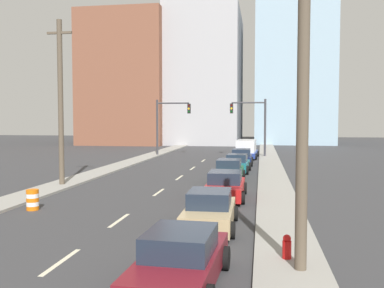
% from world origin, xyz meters
% --- Properties ---
extents(sidewalk_left, '(2.06, 96.56, 0.13)m').
position_xyz_m(sidewalk_left, '(-6.61, 48.28, 0.07)').
color(sidewalk_left, gray).
rests_on(sidewalk_left, ground).
extents(sidewalk_right, '(2.06, 96.56, 0.13)m').
position_xyz_m(sidewalk_right, '(6.61, 48.28, 0.07)').
color(sidewalk_right, gray).
rests_on(sidewalk_right, ground).
extents(lane_stripe_at_8m, '(0.16, 2.40, 0.01)m').
position_xyz_m(lane_stripe_at_8m, '(0.00, 7.66, 0.00)').
color(lane_stripe_at_8m, beige).
rests_on(lane_stripe_at_8m, ground).
extents(lane_stripe_at_13m, '(0.16, 2.40, 0.01)m').
position_xyz_m(lane_stripe_at_13m, '(0.00, 12.86, 0.00)').
color(lane_stripe_at_13m, beige).
rests_on(lane_stripe_at_13m, ground).
extents(lane_stripe_at_20m, '(0.16, 2.40, 0.01)m').
position_xyz_m(lane_stripe_at_20m, '(0.00, 19.77, 0.00)').
color(lane_stripe_at_20m, beige).
rests_on(lane_stripe_at_20m, ground).
extents(lane_stripe_at_26m, '(0.16, 2.40, 0.01)m').
position_xyz_m(lane_stripe_at_26m, '(0.00, 26.00, 0.00)').
color(lane_stripe_at_26m, beige).
rests_on(lane_stripe_at_26m, ground).
extents(lane_stripe_at_32m, '(0.16, 2.40, 0.01)m').
position_xyz_m(lane_stripe_at_32m, '(0.00, 31.94, 0.00)').
color(lane_stripe_at_32m, beige).
rests_on(lane_stripe_at_32m, ground).
extents(lane_stripe_at_39m, '(0.16, 2.40, 0.01)m').
position_xyz_m(lane_stripe_at_39m, '(0.00, 38.79, 0.00)').
color(lane_stripe_at_39m, beige).
rests_on(lane_stripe_at_39m, ground).
extents(building_brick_left, '(14.00, 16.00, 21.69)m').
position_xyz_m(building_brick_left, '(-16.63, 67.88, 10.84)').
color(building_brick_left, brown).
rests_on(building_brick_left, ground).
extents(building_office_center, '(12.00, 20.00, 22.72)m').
position_xyz_m(building_office_center, '(-3.93, 71.88, 11.36)').
color(building_office_center, '#A8A8AD').
rests_on(building_office_center, ground).
extents(building_glass_right, '(13.00, 20.00, 28.94)m').
position_xyz_m(building_glass_right, '(11.17, 75.88, 14.47)').
color(building_glass_right, '#99B7CC').
rests_on(building_glass_right, ground).
extents(traffic_signal_left, '(3.99, 0.35, 6.41)m').
position_xyz_m(traffic_signal_left, '(-4.94, 43.90, 4.12)').
color(traffic_signal_left, '#38383D').
rests_on(traffic_signal_left, ground).
extents(traffic_signal_right, '(3.99, 0.35, 6.41)m').
position_xyz_m(traffic_signal_right, '(5.09, 43.90, 4.12)').
color(traffic_signal_right, '#38383D').
rests_on(traffic_signal_right, ground).
extents(utility_pole_right_near, '(1.60, 0.32, 9.67)m').
position_xyz_m(utility_pole_right_near, '(6.83, 7.77, 4.96)').
color(utility_pole_right_near, brown).
rests_on(utility_pole_right_near, ground).
extents(utility_pole_left_mid, '(1.60, 0.32, 10.25)m').
position_xyz_m(utility_pole_left_mid, '(-6.48, 20.94, 5.25)').
color(utility_pole_left_mid, brown).
rests_on(utility_pole_left_mid, ground).
extents(traffic_barrel, '(0.56, 0.56, 0.95)m').
position_xyz_m(traffic_barrel, '(-4.60, 14.18, 0.47)').
color(traffic_barrel, orange).
rests_on(traffic_barrel, ground).
extents(fire_hydrant, '(0.26, 0.26, 0.84)m').
position_xyz_m(fire_hydrant, '(6.52, 8.61, 0.41)').
color(fire_hydrant, red).
rests_on(fire_hydrant, ground).
extents(sedan_maroon, '(2.27, 4.60, 1.42)m').
position_xyz_m(sedan_maroon, '(3.79, 6.41, 0.65)').
color(sedan_maroon, maroon).
rests_on(sedan_maroon, ground).
extents(sedan_tan, '(2.12, 4.35, 1.46)m').
position_xyz_m(sedan_tan, '(3.83, 12.21, 0.66)').
color(sedan_tan, tan).
rests_on(sedan_tan, ground).
extents(sedan_red, '(2.19, 4.68, 1.44)m').
position_xyz_m(sedan_red, '(3.91, 18.48, 0.66)').
color(sedan_red, red).
rests_on(sedan_red, ground).
extents(sedan_green, '(2.07, 4.47, 1.49)m').
position_xyz_m(sedan_green, '(3.64, 24.71, 0.68)').
color(sedan_green, '#1E6033').
rests_on(sedan_green, ground).
extents(sedan_teal, '(2.14, 4.29, 1.44)m').
position_xyz_m(sedan_teal, '(3.90, 29.77, 0.66)').
color(sedan_teal, '#196B75').
rests_on(sedan_teal, ground).
extents(sedan_navy, '(2.15, 4.68, 1.46)m').
position_xyz_m(sedan_navy, '(3.98, 35.39, 0.66)').
color(sedan_navy, '#141E47').
rests_on(sedan_navy, ground).
extents(box_truck_blue, '(2.66, 6.38, 1.97)m').
position_xyz_m(box_truck_blue, '(4.20, 42.41, 0.94)').
color(box_truck_blue, navy).
rests_on(box_truck_blue, ground).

